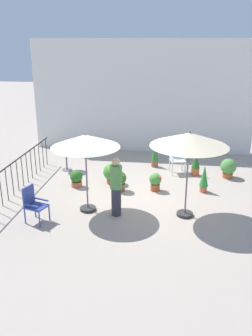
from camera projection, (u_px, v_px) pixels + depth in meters
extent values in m
plane|color=#AA9A8C|center=(124.00, 197.00, 10.58)|extent=(60.00, 60.00, 0.00)
cube|color=silver|center=(141.00, 97.00, 14.42)|extent=(9.04, 0.30, 4.52)
cube|color=black|center=(16.00, 160.00, 10.67)|extent=(0.03, 5.46, 0.03)
cylinder|color=black|center=(1.00, 190.00, 9.83)|extent=(0.02, 0.02, 1.00)
cylinder|color=black|center=(7.00, 185.00, 10.17)|extent=(0.02, 0.02, 1.00)
cylinder|color=black|center=(12.00, 180.00, 10.51)|extent=(0.02, 0.02, 1.00)
cylinder|color=black|center=(18.00, 176.00, 10.84)|extent=(0.02, 0.02, 1.00)
cylinder|color=black|center=(22.00, 172.00, 11.18)|extent=(0.02, 0.02, 1.00)
cylinder|color=black|center=(27.00, 168.00, 11.52)|extent=(0.02, 0.02, 1.00)
cylinder|color=black|center=(31.00, 164.00, 11.86)|extent=(0.02, 0.02, 1.00)
cylinder|color=black|center=(35.00, 161.00, 12.20)|extent=(0.02, 0.02, 1.00)
cylinder|color=black|center=(39.00, 158.00, 12.54)|extent=(0.02, 0.02, 1.00)
cylinder|color=black|center=(43.00, 155.00, 12.88)|extent=(0.02, 0.02, 1.00)
cylinder|color=black|center=(46.00, 152.00, 13.22)|extent=(0.02, 0.02, 1.00)
cylinder|color=#2D2D2D|center=(185.00, 214.00, 9.45)|extent=(0.44, 0.44, 0.08)
cylinder|color=slate|center=(187.00, 176.00, 9.07)|extent=(0.04, 0.04, 2.28)
cone|color=beige|center=(189.00, 139.00, 8.75)|extent=(1.98, 1.98, 0.34)
sphere|color=slate|center=(190.00, 131.00, 8.68)|extent=(0.06, 0.06, 0.06)
cylinder|color=#2D2D2D|center=(88.00, 209.00, 9.75)|extent=(0.44, 0.44, 0.08)
cylinder|color=slate|center=(87.00, 174.00, 9.40)|extent=(0.04, 0.04, 2.14)
cone|color=beige|center=(85.00, 141.00, 9.09)|extent=(1.81, 1.81, 0.33)
sphere|color=slate|center=(85.00, 134.00, 9.03)|extent=(0.06, 0.06, 0.06)
cylinder|color=white|center=(66.00, 150.00, 12.55)|extent=(0.66, 0.66, 0.02)
cylinder|color=slate|center=(66.00, 160.00, 12.68)|extent=(0.06, 0.06, 0.76)
cylinder|color=slate|center=(67.00, 169.00, 12.80)|extent=(0.36, 0.36, 0.03)
cube|color=white|center=(177.00, 160.00, 12.34)|extent=(0.59, 0.58, 0.04)
cube|color=white|center=(176.00, 152.00, 12.46)|extent=(0.47, 0.15, 0.42)
cube|color=white|center=(171.00, 157.00, 12.28)|extent=(0.14, 0.43, 0.03)
cube|color=white|center=(184.00, 157.00, 12.32)|extent=(0.14, 0.43, 0.03)
cylinder|color=white|center=(172.00, 169.00, 12.19)|extent=(0.04, 0.04, 0.46)
cylinder|color=white|center=(185.00, 169.00, 12.23)|extent=(0.04, 0.04, 0.46)
cylinder|color=white|center=(169.00, 165.00, 12.61)|extent=(0.04, 0.04, 0.46)
cylinder|color=white|center=(182.00, 165.00, 12.65)|extent=(0.04, 0.04, 0.46)
cube|color=#334597|center=(36.00, 207.00, 8.97)|extent=(0.60, 0.57, 0.04)
cube|color=#334597|center=(28.00, 195.00, 8.97)|extent=(0.16, 0.41, 0.50)
cube|color=#334597|center=(31.00, 205.00, 8.76)|extent=(0.44, 0.17, 0.03)
cube|color=#334597|center=(41.00, 199.00, 9.10)|extent=(0.44, 0.17, 0.03)
cylinder|color=#334597|center=(39.00, 220.00, 8.78)|extent=(0.04, 0.04, 0.42)
cylinder|color=#334597|center=(49.00, 213.00, 9.13)|extent=(0.04, 0.04, 0.42)
cylinder|color=#334597|center=(25.00, 216.00, 8.97)|extent=(0.04, 0.04, 0.42)
cylinder|color=#334597|center=(35.00, 210.00, 9.31)|extent=(0.04, 0.04, 0.42)
cylinder|color=#CB6446|center=(203.00, 189.00, 10.92)|extent=(0.23, 0.23, 0.20)
cylinder|color=#382819|center=(203.00, 186.00, 10.89)|extent=(0.20, 0.20, 0.02)
cone|color=#338C3C|center=(204.00, 176.00, 10.77)|extent=(0.27, 0.27, 0.67)
cylinder|color=#BC593E|center=(77.00, 184.00, 11.31)|extent=(0.34, 0.34, 0.17)
cylinder|color=#382819|center=(77.00, 182.00, 11.29)|extent=(0.30, 0.30, 0.02)
sphere|color=#2A6722|center=(76.00, 176.00, 11.23)|extent=(0.40, 0.40, 0.40)
sphere|color=#E0376B|center=(72.00, 177.00, 11.19)|extent=(0.12, 0.12, 0.12)
sphere|color=#E0376B|center=(78.00, 175.00, 11.38)|extent=(0.09, 0.09, 0.09)
sphere|color=#E0376B|center=(74.00, 173.00, 11.29)|extent=(0.10, 0.10, 0.10)
sphere|color=#E0376B|center=(78.00, 175.00, 11.38)|extent=(0.09, 0.09, 0.09)
cylinder|color=brown|center=(155.00, 163.00, 13.11)|extent=(0.25, 0.25, 0.26)
cylinder|color=#382819|center=(155.00, 160.00, 13.07)|extent=(0.22, 0.22, 0.02)
cone|color=#2D722E|center=(155.00, 152.00, 12.95)|extent=(0.26, 0.26, 0.65)
cylinder|color=brown|center=(119.00, 187.00, 10.99)|extent=(0.33, 0.33, 0.24)
cylinder|color=#382819|center=(119.00, 184.00, 10.95)|extent=(0.29, 0.29, 0.02)
sphere|color=#2C671F|center=(119.00, 178.00, 10.89)|extent=(0.43, 0.43, 0.43)
sphere|color=#EB553B|center=(119.00, 177.00, 11.05)|extent=(0.11, 0.11, 0.11)
sphere|color=#EB553B|center=(116.00, 177.00, 10.82)|extent=(0.10, 0.10, 0.10)
sphere|color=#EB553B|center=(116.00, 179.00, 10.94)|extent=(0.13, 0.13, 0.13)
sphere|color=#EB553B|center=(122.00, 176.00, 10.78)|extent=(0.13, 0.13, 0.13)
cylinder|color=#AF5933|center=(195.00, 171.00, 12.25)|extent=(0.27, 0.27, 0.27)
cylinder|color=#382819|center=(195.00, 168.00, 12.21)|extent=(0.24, 0.24, 0.02)
cone|color=#286425|center=(196.00, 160.00, 12.11)|extent=(0.29, 0.29, 0.54)
cylinder|color=#AF5B32|center=(112.00, 181.00, 11.57)|extent=(0.35, 0.35, 0.16)
cylinder|color=#382819|center=(112.00, 179.00, 11.55)|extent=(0.30, 0.30, 0.02)
sphere|color=#4B8B3B|center=(112.00, 172.00, 11.46)|extent=(0.57, 0.57, 0.57)
cylinder|color=#BC5C34|center=(228.00, 175.00, 12.06)|extent=(0.34, 0.34, 0.17)
cylinder|color=#382819|center=(228.00, 173.00, 12.04)|extent=(0.30, 0.30, 0.02)
sphere|color=#519443|center=(228.00, 166.00, 11.96)|extent=(0.53, 0.53, 0.53)
sphere|color=#ED5033|center=(231.00, 170.00, 11.84)|extent=(0.13, 0.13, 0.13)
sphere|color=#ED5033|center=(230.00, 169.00, 11.80)|extent=(0.16, 0.16, 0.16)
sphere|color=#ED5033|center=(234.00, 169.00, 11.92)|extent=(0.15, 0.15, 0.15)
cylinder|color=#AB532E|center=(155.00, 187.00, 11.00)|extent=(0.29, 0.29, 0.22)
cylinder|color=#382819|center=(155.00, 184.00, 10.97)|extent=(0.25, 0.25, 0.02)
sphere|color=#498C3B|center=(155.00, 179.00, 10.91)|extent=(0.38, 0.38, 0.38)
sphere|color=#DC523C|center=(156.00, 179.00, 11.03)|extent=(0.10, 0.10, 0.10)
sphere|color=#DC523C|center=(151.00, 179.00, 10.96)|extent=(0.10, 0.10, 0.10)
sphere|color=#DC523C|center=(160.00, 177.00, 10.80)|extent=(0.11, 0.11, 0.11)
cylinder|color=#33333D|center=(116.00, 202.00, 9.36)|extent=(0.26, 0.26, 0.78)
cylinder|color=#54914B|center=(116.00, 177.00, 9.12)|extent=(0.35, 0.35, 0.62)
sphere|color=tan|center=(116.00, 162.00, 8.98)|extent=(0.21, 0.21, 0.21)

